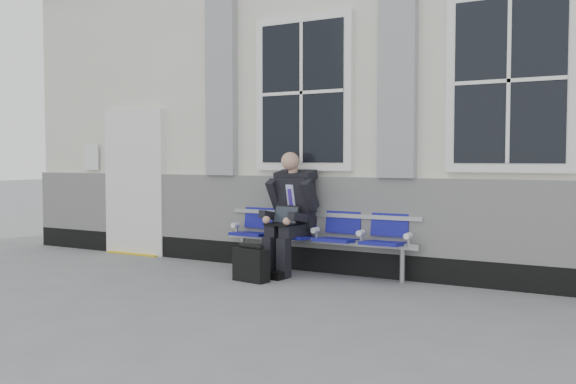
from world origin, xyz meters
The scene contains 5 objects.
ground centered at (0.00, 0.00, 0.00)m, with size 70.00×70.00×0.00m, color slate.
station_building centered at (-0.02, 3.47, 2.22)m, with size 14.40×4.40×4.49m.
bench centered at (-1.87, 1.32, 0.55)m, with size 2.60×0.47×0.91m.
businessman centered at (-2.18, 1.18, 0.80)m, with size 0.64×0.85×1.51m.
briefcase centered at (-2.32, 0.50, 0.20)m, with size 0.45×0.25×0.44m.
Camera 1 is at (1.71, -5.69, 1.43)m, focal length 40.00 mm.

